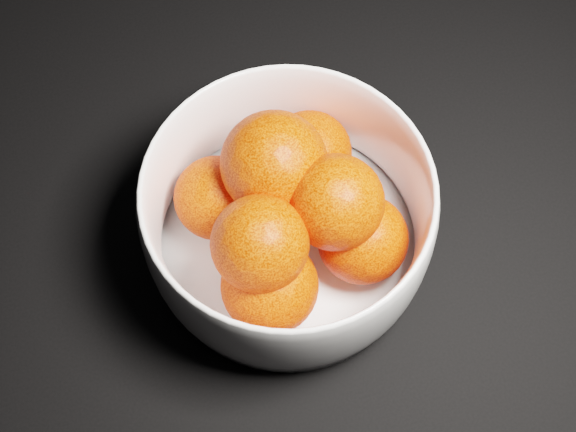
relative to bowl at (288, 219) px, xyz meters
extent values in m
cylinder|color=white|center=(0.00, 0.00, -0.04)|extent=(0.19, 0.19, 0.01)
sphere|color=#E8390B|center=(0.03, 0.05, -0.01)|extent=(0.06, 0.06, 0.06)
sphere|color=#E8390B|center=(-0.04, 0.03, -0.01)|extent=(0.06, 0.06, 0.06)
sphere|color=#E8390B|center=(-0.02, -0.04, -0.01)|extent=(0.07, 0.07, 0.07)
sphere|color=#E8390B|center=(0.05, -0.03, -0.01)|extent=(0.06, 0.06, 0.06)
sphere|color=#E8390B|center=(0.00, 0.03, 0.03)|extent=(0.07, 0.07, 0.07)
sphere|color=#E8390B|center=(-0.03, -0.02, 0.03)|extent=(0.06, 0.06, 0.06)
sphere|color=#E8390B|center=(0.03, -0.01, 0.03)|extent=(0.06, 0.06, 0.06)
camera|label=1|loc=(-0.07, -0.23, 0.50)|focal=50.00mm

